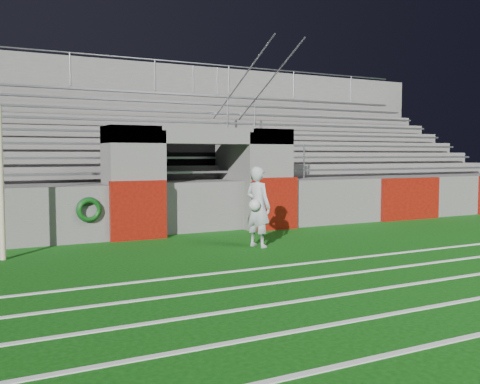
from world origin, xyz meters
TOP-DOWN VIEW (x-y plane):
  - ground at (0.00, 0.00)m, footprint 90.00×90.00m
  - field_post at (-4.69, 1.85)m, footprint 0.11×0.11m
  - stadium_structure at (0.00, 7.97)m, footprint 26.00×8.48m
  - goalkeeper_with_ball at (0.16, 0.91)m, footprint 0.59×0.72m
  - hose_coil at (-2.90, 2.93)m, footprint 0.55×0.15m

SIDE VIEW (x-z plane):
  - ground at x=0.00m, z-range 0.00..0.00m
  - hose_coil at x=-2.90m, z-range 0.47..1.02m
  - goalkeeper_with_ball at x=0.16m, z-range 0.00..1.69m
  - field_post at x=-4.69m, z-range 0.00..2.82m
  - stadium_structure at x=0.00m, z-range -1.22..4.20m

